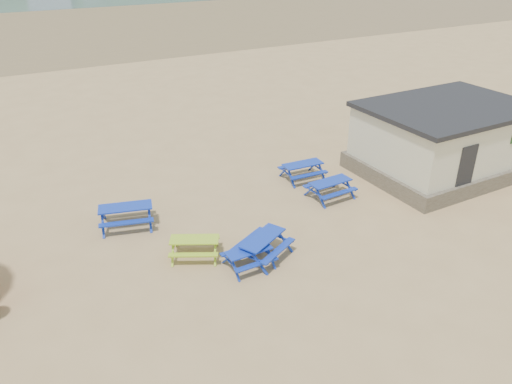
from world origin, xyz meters
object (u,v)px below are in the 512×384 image
picnic_table_blue_b (330,189)px  picnic_table_yellow (195,247)px  picnic_table_blue_a (126,216)px  amenity_block (444,139)px

picnic_table_blue_b → picnic_table_yellow: (-6.59, -1.27, -0.03)m
picnic_table_blue_a → picnic_table_yellow: 3.44m
picnic_table_blue_b → picnic_table_yellow: size_ratio=0.90×
picnic_table_blue_b → picnic_table_blue_a: bearing=164.8°
picnic_table_blue_a → picnic_table_blue_b: (8.04, -1.85, -0.03)m
picnic_table_blue_a → amenity_block: (14.11, -2.15, 1.16)m
picnic_table_blue_a → picnic_table_yellow: bearing=-49.6°
picnic_table_blue_b → amenity_block: bearing=-5.1°
picnic_table_yellow → amenity_block: (12.67, 0.96, 1.23)m
picnic_table_blue_a → amenity_block: amenity_block is taller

